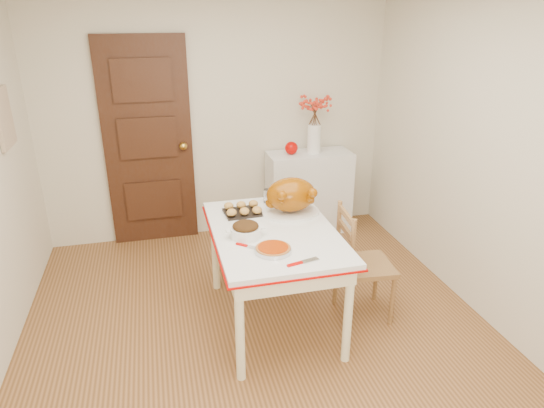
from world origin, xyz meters
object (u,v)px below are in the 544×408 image
object	(u,v)px
sideboard	(309,192)
chair_oak	(365,263)
turkey_platter	(291,197)
pumpkin_pie	(273,249)
kitchen_table	(274,276)

from	to	relation	value
sideboard	chair_oak	world-z (taller)	chair_oak
turkey_platter	pumpkin_pie	size ratio (longest dim) A/B	1.89
sideboard	turkey_platter	xyz separation A→B (m)	(-0.58, -1.27, 0.49)
sideboard	chair_oak	distance (m)	1.61
turkey_platter	pumpkin_pie	world-z (taller)	turkey_platter
chair_oak	turkey_platter	distance (m)	0.77
sideboard	chair_oak	xyz separation A→B (m)	(-0.07, -1.61, 0.02)
pumpkin_pie	kitchen_table	bearing A→B (deg)	75.08
kitchen_table	turkey_platter	xyz separation A→B (m)	(0.20, 0.25, 0.53)
sideboard	turkey_platter	world-z (taller)	turkey_platter
chair_oak	pumpkin_pie	world-z (taller)	chair_oak
sideboard	pumpkin_pie	distance (m)	2.08
pumpkin_pie	sideboard	bearing A→B (deg)	64.98
kitchen_table	chair_oak	distance (m)	0.71
chair_oak	turkey_platter	world-z (taller)	turkey_platter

